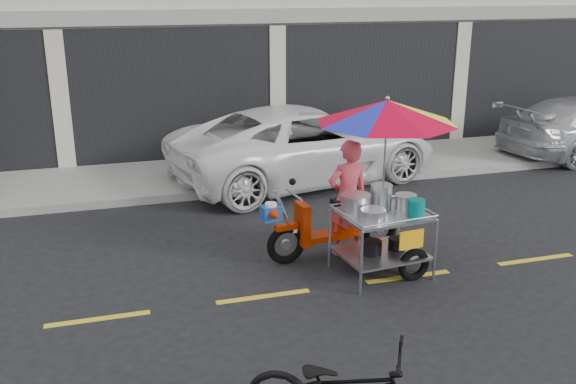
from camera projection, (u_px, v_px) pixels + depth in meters
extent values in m
plane|color=black|center=(408.00, 277.00, 8.58)|extent=(90.00, 90.00, 0.00)
cube|color=gray|center=(290.00, 165.00, 13.57)|extent=(45.00, 3.00, 0.15)
cube|color=black|center=(277.00, 94.00, 14.03)|extent=(35.28, 0.06, 2.90)
cube|color=gray|center=(277.00, 16.00, 13.50)|extent=(36.00, 0.12, 0.30)
cube|color=gold|center=(408.00, 277.00, 8.58)|extent=(42.00, 0.10, 0.01)
imported|color=white|center=(305.00, 144.00, 12.58)|extent=(5.76, 3.57, 1.49)
torus|color=black|center=(286.00, 245.00, 8.93)|extent=(0.58, 0.17, 0.57)
torus|color=black|center=(380.00, 230.00, 9.47)|extent=(0.58, 0.17, 0.57)
cylinder|color=#9EA0A5|center=(286.00, 245.00, 8.93)|extent=(0.15, 0.07, 0.14)
cylinder|color=#9EA0A5|center=(380.00, 230.00, 9.47)|extent=(0.15, 0.07, 0.14)
cube|color=#A22000|center=(286.00, 227.00, 8.84)|extent=(0.33, 0.15, 0.08)
cylinder|color=#9EA0A5|center=(286.00, 216.00, 8.80)|extent=(0.37, 0.09, 0.81)
cube|color=#A22000|center=(303.00, 224.00, 8.93)|extent=(0.15, 0.35, 0.60)
cube|color=#A22000|center=(331.00, 235.00, 9.17)|extent=(0.82, 0.36, 0.08)
cube|color=#A22000|center=(359.00, 216.00, 9.26)|extent=(0.77, 0.34, 0.40)
cube|color=black|center=(354.00, 201.00, 9.15)|extent=(0.67, 0.31, 0.10)
cylinder|color=#9EA0A5|center=(294.00, 195.00, 8.75)|extent=(0.09, 0.55, 0.04)
sphere|color=black|center=(292.00, 182.00, 8.91)|extent=(0.10, 0.10, 0.10)
cylinder|color=white|center=(294.00, 230.00, 8.91)|extent=(0.13, 0.13, 0.05)
cube|color=navy|center=(271.00, 213.00, 8.69)|extent=(0.28, 0.25, 0.20)
cylinder|color=white|center=(271.00, 205.00, 8.65)|extent=(0.18, 0.18, 0.05)
cone|color=#A22000|center=(276.00, 216.00, 8.54)|extent=(0.20, 0.24, 0.18)
torus|color=black|center=(414.00, 265.00, 8.43)|extent=(0.47, 0.15, 0.46)
cylinder|color=#9EA0A5|center=(361.00, 264.00, 7.97)|extent=(0.04, 0.04, 0.85)
cylinder|color=#9EA0A5|center=(329.00, 238.00, 8.76)|extent=(0.04, 0.04, 0.85)
cylinder|color=#9EA0A5|center=(435.00, 250.00, 8.37)|extent=(0.04, 0.04, 0.85)
cylinder|color=#9EA0A5|center=(398.00, 227.00, 9.16)|extent=(0.04, 0.04, 0.85)
cube|color=#9EA0A5|center=(381.00, 253.00, 8.60)|extent=(1.19, 1.01, 0.03)
cube|color=#9EA0A5|center=(383.00, 214.00, 8.43)|extent=(1.19, 1.01, 0.04)
cylinder|color=#9EA0A5|center=(401.00, 221.00, 8.02)|extent=(1.09, 0.14, 0.02)
cylinder|color=#9EA0A5|center=(366.00, 200.00, 8.81)|extent=(1.09, 0.14, 0.02)
cylinder|color=#9EA0A5|center=(346.00, 216.00, 8.21)|extent=(0.12, 0.90, 0.02)
cylinder|color=#9EA0A5|center=(418.00, 205.00, 8.61)|extent=(0.12, 0.90, 0.02)
cylinder|color=#9EA0A5|center=(364.00, 241.00, 9.00)|extent=(0.12, 0.75, 0.04)
cylinder|color=#9EA0A5|center=(366.00, 208.00, 8.84)|extent=(0.12, 0.75, 0.04)
cube|color=#FBA30C|center=(411.00, 240.00, 8.13)|extent=(0.35, 0.06, 0.25)
cylinder|color=#B7B7BC|center=(356.00, 204.00, 8.46)|extent=(0.43, 0.43, 0.21)
cylinder|color=#B7B7BC|center=(381.00, 197.00, 8.61)|extent=(0.32, 0.32, 0.30)
cylinder|color=#B7B7BC|center=(406.00, 202.00, 8.58)|extent=(0.32, 0.32, 0.17)
cylinder|color=#B7B7BC|center=(373.00, 215.00, 8.16)|extent=(0.35, 0.35, 0.12)
cylinder|color=#046F6A|center=(416.00, 208.00, 8.30)|extent=(0.24, 0.24, 0.22)
cylinder|color=black|center=(371.00, 247.00, 8.51)|extent=(0.31, 0.31, 0.18)
cylinder|color=black|center=(397.00, 244.00, 8.66)|extent=(0.26, 0.26, 0.16)
cylinder|color=#9EA0A5|center=(385.00, 157.00, 8.31)|extent=(0.03, 0.03, 1.50)
sphere|color=#9EA0A5|center=(387.00, 98.00, 8.07)|extent=(0.06, 0.06, 0.06)
imported|color=#D5414F|center=(348.00, 198.00, 9.10)|extent=(0.66, 0.47, 1.69)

